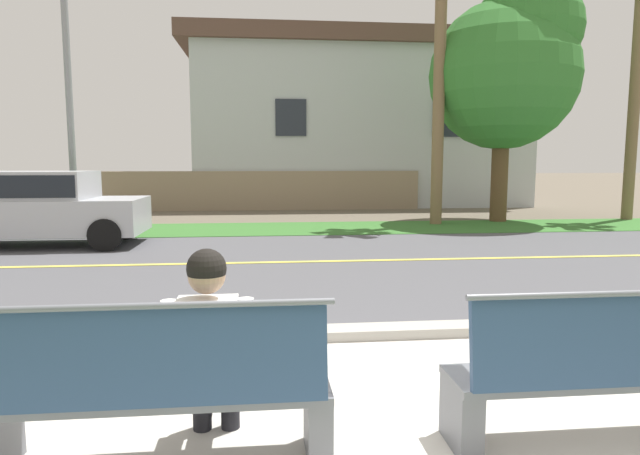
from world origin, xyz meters
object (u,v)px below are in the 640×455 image
at_px(seated_person_white, 210,343).
at_px(shade_tree_left, 510,64).
at_px(bench_right, 610,374).
at_px(bench_left, 158,393).
at_px(streetlamp, 69,43).
at_px(car_silver_near, 35,205).

xyz_separation_m(seated_person_white, shade_tree_left, (7.25, 12.01, 3.78)).
bearing_deg(bench_right, bench_left, 180.00).
relative_size(bench_left, bench_right, 1.00).
relative_size(bench_left, seated_person_white, 1.55).
distance_m(bench_left, shade_tree_left, 14.87).
xyz_separation_m(bench_left, streetlamp, (-3.94, 10.90, 4.05)).
xyz_separation_m(bench_left, seated_person_white, (0.28, 0.17, 0.22)).
bearing_deg(bench_left, seated_person_white, 32.01).
distance_m(bench_left, streetlamp, 12.28).
height_order(bench_left, bench_right, same).
relative_size(bench_right, streetlamp, 0.24).
bearing_deg(shade_tree_left, streetlamp, -173.62).
bearing_deg(shade_tree_left, car_silver_near, -163.49).
xyz_separation_m(car_silver_near, shade_tree_left, (11.60, 3.44, 3.61)).
bearing_deg(streetlamp, shade_tree_left, 6.38).
height_order(seated_person_white, streetlamp, streetlamp).
bearing_deg(bench_right, seated_person_white, 175.89).
xyz_separation_m(bench_right, seated_person_white, (-2.39, 0.17, 0.22)).
height_order(bench_left, shade_tree_left, shade_tree_left).
bearing_deg(streetlamp, seated_person_white, -68.54).
bearing_deg(shade_tree_left, bench_right, -111.74).
xyz_separation_m(seated_person_white, car_silver_near, (-4.35, 8.57, 0.18)).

